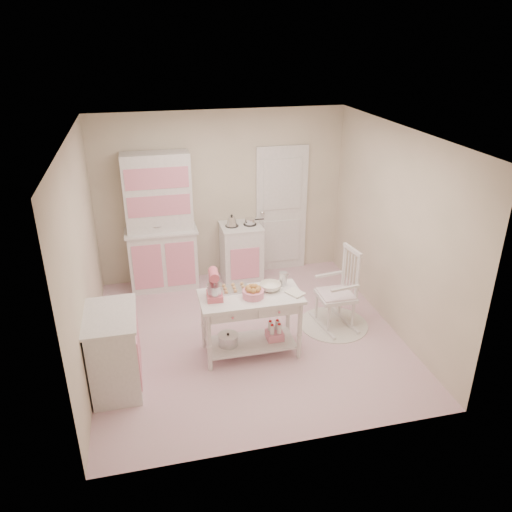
{
  "coord_description": "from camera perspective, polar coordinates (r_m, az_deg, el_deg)",
  "views": [
    {
      "loc": [
        -1.17,
        -5.35,
        3.63
      ],
      "look_at": [
        0.13,
        0.14,
        1.06
      ],
      "focal_mm": 35.0,
      "sensor_mm": 36.0,
      "label": 1
    }
  ],
  "objects": [
    {
      "name": "recipe_book",
      "position": [
        5.84,
        3.96,
        -4.48
      ],
      "size": [
        0.24,
        0.26,
        0.02
      ],
      "primitive_type": "imported",
      "rotation": [
        0.0,
        0.0,
        0.51
      ],
      "color": "white",
      "rests_on": "work_table"
    },
    {
      "name": "work_table",
      "position": [
        6.05,
        -0.61,
        -7.83
      ],
      "size": [
        1.2,
        0.6,
        0.8
      ],
      "primitive_type": "cube",
      "color": "white",
      "rests_on": "ground"
    },
    {
      "name": "lace_rug",
      "position": [
        6.87,
        8.84,
        -7.71
      ],
      "size": [
        0.92,
        0.92,
        0.01
      ],
      "primitive_type": "cylinder",
      "color": "white",
      "rests_on": "ground"
    },
    {
      "name": "rocking_chair",
      "position": [
        6.6,
        9.15,
        -3.7
      ],
      "size": [
        0.58,
        0.78,
        1.1
      ],
      "primitive_type": "cube",
      "rotation": [
        0.0,
        0.0,
        0.14
      ],
      "color": "white",
      "rests_on": "ground"
    },
    {
      "name": "stand_mixer",
      "position": [
        5.72,
        -4.79,
        -3.38
      ],
      "size": [
        0.22,
        0.29,
        0.34
      ],
      "primitive_type": "cube",
      "rotation": [
        0.0,
        0.0,
        -0.06
      ],
      "color": "#DF5E70",
      "rests_on": "work_table"
    },
    {
      "name": "metal_pitcher",
      "position": [
        6.04,
        3.12,
        -2.62
      ],
      "size": [
        0.1,
        0.1,
        0.17
      ],
      "primitive_type": "cylinder",
      "color": "silver",
      "rests_on": "work_table"
    },
    {
      "name": "door",
      "position": [
        7.96,
        2.92,
        5.29
      ],
      "size": [
        0.82,
        0.05,
        2.04
      ],
      "primitive_type": "cube",
      "color": "white",
      "rests_on": "ground"
    },
    {
      "name": "room_shell",
      "position": [
        5.82,
        -0.9,
        4.55
      ],
      "size": [
        3.84,
        3.84,
        2.62
      ],
      "color": "#CF8199",
      "rests_on": "ground"
    },
    {
      "name": "base_cabinet",
      "position": [
        5.7,
        -15.86,
        -10.42
      ],
      "size": [
        0.54,
        0.84,
        0.92
      ],
      "primitive_type": "cube",
      "color": "white",
      "rests_on": "ground"
    },
    {
      "name": "bread_basket",
      "position": [
        5.78,
        -0.32,
        -4.33
      ],
      "size": [
        0.25,
        0.25,
        0.09
      ],
      "primitive_type": "cylinder",
      "color": "pink",
      "rests_on": "work_table"
    },
    {
      "name": "stove",
      "position": [
        7.78,
        -1.69,
        0.38
      ],
      "size": [
        0.62,
        0.57,
        0.92
      ],
      "primitive_type": "cube",
      "color": "white",
      "rests_on": "ground"
    },
    {
      "name": "cookie_tray",
      "position": [
        5.97,
        -2.41,
        -3.78
      ],
      "size": [
        0.34,
        0.24,
        0.02
      ],
      "primitive_type": "cube",
      "color": "silver",
      "rests_on": "work_table"
    },
    {
      "name": "hutch",
      "position": [
        7.48,
        -10.89,
        3.73
      ],
      "size": [
        1.06,
        0.5,
        2.08
      ],
      "primitive_type": "cube",
      "color": "white",
      "rests_on": "ground"
    },
    {
      "name": "mixing_bowl",
      "position": [
        5.95,
        1.65,
        -3.53
      ],
      "size": [
        0.26,
        0.26,
        0.08
      ],
      "primitive_type": "imported",
      "color": "white",
      "rests_on": "work_table"
    }
  ]
}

